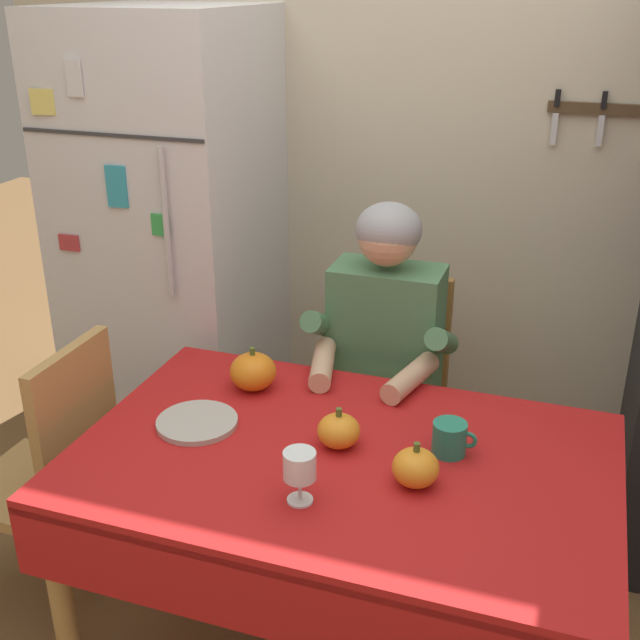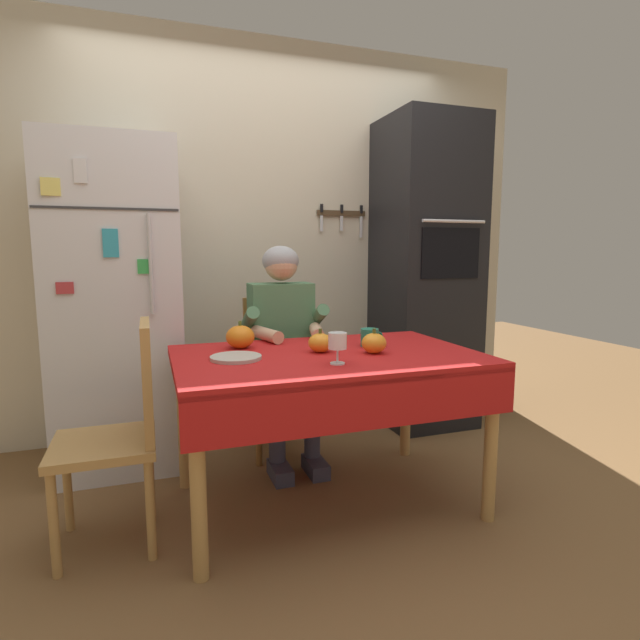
{
  "view_description": "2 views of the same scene",
  "coord_description": "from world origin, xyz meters",
  "px_view_note": "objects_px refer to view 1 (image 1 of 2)",
  "views": [
    {
      "loc": [
        0.51,
        -1.57,
        1.88
      ],
      "look_at": [
        -0.12,
        0.27,
        1.04
      ],
      "focal_mm": 44.23,
      "sensor_mm": 36.0,
      "label": 1
    },
    {
      "loc": [
        -0.78,
        -2.06,
        1.22
      ],
      "look_at": [
        0.02,
        0.27,
        0.87
      ],
      "focal_mm": 28.0,
      "sensor_mm": 36.0,
      "label": 2
    }
  ],
  "objects_px": {
    "dining_table": "(339,485)",
    "chair_left_side": "(55,470)",
    "coffee_mug": "(450,438)",
    "chair_behind_person": "(391,393)",
    "seated_person": "(380,358)",
    "pumpkin_small": "(253,371)",
    "refrigerator": "(174,256)",
    "pumpkin_large": "(339,431)",
    "wine_glass": "(300,467)",
    "serving_tray": "(197,422)",
    "pumpkin_medium": "(416,468)"
  },
  "relations": [
    {
      "from": "chair_behind_person",
      "to": "chair_left_side",
      "type": "bearing_deg",
      "value": -136.5
    },
    {
      "from": "pumpkin_medium",
      "to": "wine_glass",
      "type": "bearing_deg",
      "value": -147.35
    },
    {
      "from": "seated_person",
      "to": "pumpkin_large",
      "type": "height_order",
      "value": "seated_person"
    },
    {
      "from": "dining_table",
      "to": "pumpkin_small",
      "type": "relative_size",
      "value": 9.99
    },
    {
      "from": "wine_glass",
      "to": "refrigerator",
      "type": "bearing_deg",
      "value": 130.13
    },
    {
      "from": "refrigerator",
      "to": "wine_glass",
      "type": "relative_size",
      "value": 13.29
    },
    {
      "from": "chair_behind_person",
      "to": "pumpkin_small",
      "type": "height_order",
      "value": "chair_behind_person"
    },
    {
      "from": "refrigerator",
      "to": "pumpkin_medium",
      "type": "relative_size",
      "value": 15.37
    },
    {
      "from": "refrigerator",
      "to": "pumpkin_small",
      "type": "relative_size",
      "value": 12.84
    },
    {
      "from": "coffee_mug",
      "to": "pumpkin_large",
      "type": "distance_m",
      "value": 0.29
    },
    {
      "from": "pumpkin_medium",
      "to": "chair_behind_person",
      "type": "bearing_deg",
      "value": 107.36
    },
    {
      "from": "chair_behind_person",
      "to": "wine_glass",
      "type": "xyz_separation_m",
      "value": [
        0.02,
        -0.99,
        0.32
      ]
    },
    {
      "from": "pumpkin_medium",
      "to": "serving_tray",
      "type": "xyz_separation_m",
      "value": [
        -0.63,
        0.08,
        -0.04
      ]
    },
    {
      "from": "pumpkin_small",
      "to": "seated_person",
      "type": "bearing_deg",
      "value": 46.57
    },
    {
      "from": "pumpkin_large",
      "to": "pumpkin_small",
      "type": "distance_m",
      "value": 0.41
    },
    {
      "from": "wine_glass",
      "to": "pumpkin_large",
      "type": "height_order",
      "value": "wine_glass"
    },
    {
      "from": "seated_person",
      "to": "wine_glass",
      "type": "distance_m",
      "value": 0.81
    },
    {
      "from": "coffee_mug",
      "to": "chair_left_side",
      "type": "bearing_deg",
      "value": -173.71
    },
    {
      "from": "dining_table",
      "to": "seated_person",
      "type": "bearing_deg",
      "value": 95.13
    },
    {
      "from": "chair_behind_person",
      "to": "pumpkin_small",
      "type": "bearing_deg",
      "value": -120.93
    },
    {
      "from": "wine_glass",
      "to": "pumpkin_medium",
      "type": "height_order",
      "value": "wine_glass"
    },
    {
      "from": "refrigerator",
      "to": "pumpkin_medium",
      "type": "bearing_deg",
      "value": -38.76
    },
    {
      "from": "dining_table",
      "to": "pumpkin_large",
      "type": "bearing_deg",
      "value": 110.86
    },
    {
      "from": "coffee_mug",
      "to": "pumpkin_large",
      "type": "bearing_deg",
      "value": -168.1
    },
    {
      "from": "seated_person",
      "to": "wine_glass",
      "type": "xyz_separation_m",
      "value": [
        0.02,
        -0.81,
        0.1
      ]
    },
    {
      "from": "dining_table",
      "to": "chair_left_side",
      "type": "relative_size",
      "value": 1.51
    },
    {
      "from": "refrigerator",
      "to": "coffee_mug",
      "type": "relative_size",
      "value": 15.34
    },
    {
      "from": "pumpkin_large",
      "to": "pumpkin_small",
      "type": "bearing_deg",
      "value": 147.1
    },
    {
      "from": "refrigerator",
      "to": "dining_table",
      "type": "bearing_deg",
      "value": -42.91
    },
    {
      "from": "coffee_mug",
      "to": "serving_tray",
      "type": "relative_size",
      "value": 0.52
    },
    {
      "from": "wine_glass",
      "to": "serving_tray",
      "type": "relative_size",
      "value": 0.6
    },
    {
      "from": "serving_tray",
      "to": "pumpkin_small",
      "type": "bearing_deg",
      "value": 75.49
    },
    {
      "from": "chair_behind_person",
      "to": "chair_left_side",
      "type": "distance_m",
      "value": 1.17
    },
    {
      "from": "chair_behind_person",
      "to": "wine_glass",
      "type": "bearing_deg",
      "value": -88.9
    },
    {
      "from": "coffee_mug",
      "to": "serving_tray",
      "type": "bearing_deg",
      "value": -172.84
    },
    {
      "from": "refrigerator",
      "to": "pumpkin_large",
      "type": "height_order",
      "value": "refrigerator"
    },
    {
      "from": "refrigerator",
      "to": "serving_tray",
      "type": "height_order",
      "value": "refrigerator"
    },
    {
      "from": "chair_left_side",
      "to": "pumpkin_medium",
      "type": "height_order",
      "value": "chair_left_side"
    },
    {
      "from": "seated_person",
      "to": "pumpkin_small",
      "type": "xyz_separation_m",
      "value": [
        -0.31,
        -0.33,
        0.06
      ]
    },
    {
      "from": "dining_table",
      "to": "refrigerator",
      "type": "bearing_deg",
      "value": 137.09
    },
    {
      "from": "seated_person",
      "to": "chair_left_side",
      "type": "bearing_deg",
      "value": -144.03
    },
    {
      "from": "coffee_mug",
      "to": "pumpkin_small",
      "type": "distance_m",
      "value": 0.65
    },
    {
      "from": "coffee_mug",
      "to": "pumpkin_large",
      "type": "xyz_separation_m",
      "value": [
        -0.28,
        -0.06,
        0.0
      ]
    },
    {
      "from": "dining_table",
      "to": "pumpkin_medium",
      "type": "height_order",
      "value": "pumpkin_medium"
    },
    {
      "from": "seated_person",
      "to": "serving_tray",
      "type": "xyz_separation_m",
      "value": [
        -0.37,
        -0.57,
        0.01
      ]
    },
    {
      "from": "coffee_mug",
      "to": "pumpkin_medium",
      "type": "height_order",
      "value": "pumpkin_medium"
    },
    {
      "from": "dining_table",
      "to": "pumpkin_medium",
      "type": "relative_size",
      "value": 11.96
    },
    {
      "from": "coffee_mug",
      "to": "chair_behind_person",
      "type": "bearing_deg",
      "value": 115.13
    },
    {
      "from": "chair_left_side",
      "to": "coffee_mug",
      "type": "bearing_deg",
      "value": 6.29
    },
    {
      "from": "dining_table",
      "to": "pumpkin_large",
      "type": "xyz_separation_m",
      "value": [
        -0.02,
        0.06,
        0.13
      ]
    }
  ]
}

